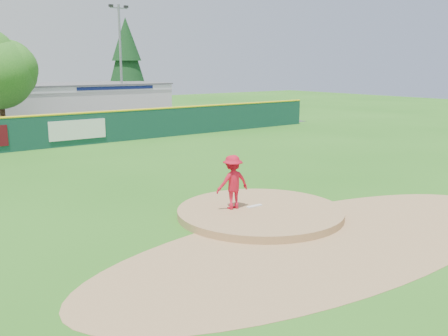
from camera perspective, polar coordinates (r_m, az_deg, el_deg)
ground at (r=16.71m, az=4.14°, el=-5.49°), size 120.00×120.00×0.00m
pitchers_mound at (r=16.71m, az=4.14°, el=-5.49°), size 5.50×5.50×0.50m
pitching_rubber at (r=16.85m, az=3.49°, el=-4.37°), size 0.60×0.15×0.04m
infield_dirt_arc at (r=14.70m, az=11.91°, el=-8.13°), size 15.40×15.40×0.01m
parking_lot at (r=40.70m, az=-21.71°, el=3.94°), size 44.00×16.00×0.02m
pitcher at (r=16.41m, az=1.00°, el=-1.62°), size 1.23×0.80×1.80m
pool_building_grp at (r=47.11m, az=-16.43°, el=7.26°), size 15.20×8.20×3.31m
fence_banners at (r=31.28m, az=-21.43°, el=3.68°), size 9.51×0.04×1.20m
outfield_fence at (r=32.03m, az=-17.51°, el=4.28°), size 40.00×0.14×2.07m
conifer_tree at (r=53.46m, az=-11.07°, el=12.15°), size 4.40×4.40×9.50m
light_pole_right at (r=45.42m, az=-11.73°, el=12.25°), size 1.75×0.25×10.00m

